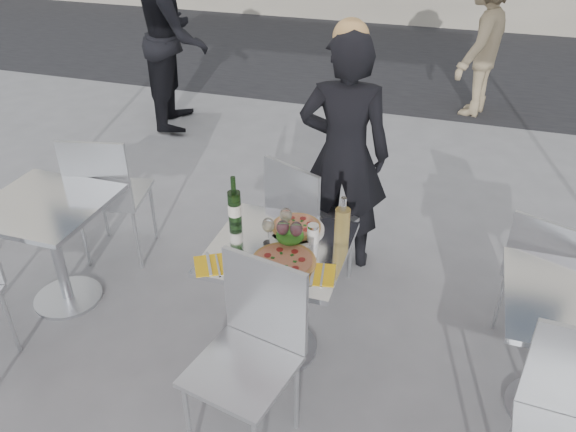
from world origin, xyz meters
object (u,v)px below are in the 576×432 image
(main_table, at_px, (280,277))
(pizza_far, at_px, (296,227))
(pizza_near, at_px, (284,262))
(chair_far, at_px, (303,215))
(wineglass_white_b, at_px, (286,216))
(woman_diner, at_px, (344,155))
(pedestrian_a, at_px, (175,36))
(side_chair_rnear, at_px, (573,422))
(wineglass_red_b, at_px, (296,230))
(wineglass_red_a, at_px, (283,229))
(carafe, at_px, (342,226))
(side_chair_rfar, at_px, (543,267))
(salad_plate, at_px, (290,237))
(napkin_right, at_px, (317,274))
(wine_bottle, at_px, (234,206))
(chair_near, at_px, (253,342))
(side_table_left, at_px, (51,232))
(side_table_right, at_px, (574,336))
(sugar_shaker, at_px, (313,234))
(side_chair_lfar, at_px, (107,189))
(napkin_left, at_px, (212,264))
(pedestrian_b, at_px, (481,41))
(wineglass_white_a, at_px, (268,226))

(main_table, distance_m, pizza_far, 0.29)
(pizza_near, bearing_deg, chair_far, 98.84)
(wineglass_white_b, bearing_deg, woman_diner, 82.21)
(pedestrian_a, distance_m, pizza_far, 3.65)
(side_chair_rnear, xyz_separation_m, wineglass_red_b, (-1.35, 0.57, 0.30))
(chair_far, xyz_separation_m, wineglass_white_b, (0.04, -0.50, 0.29))
(wineglass_red_a, bearing_deg, carafe, 19.38)
(wineglass_red_b, bearing_deg, main_table, -169.56)
(carafe, bearing_deg, side_chair_rfar, 23.68)
(pedestrian_a, bearing_deg, side_chair_rfar, -141.00)
(salad_plate, distance_m, wineglass_red_a, 0.09)
(pizza_near, relative_size, napkin_right, 1.60)
(main_table, bearing_deg, side_chair_rfar, 22.83)
(pizza_near, bearing_deg, wine_bottle, 143.77)
(wineglass_white_b, bearing_deg, chair_near, -85.24)
(carafe, bearing_deg, side_table_left, -176.48)
(side_table_right, relative_size, chair_near, 0.77)
(wine_bottle, relative_size, napkin_right, 1.42)
(carafe, relative_size, napkin_right, 1.39)
(sugar_shaker, height_order, wineglass_red_a, wineglass_red_a)
(chair_far, height_order, napkin_right, chair_far)
(salad_plate, bearing_deg, sugar_shaker, 21.50)
(side_chair_lfar, bearing_deg, chair_near, 131.59)
(pizza_far, bearing_deg, side_table_left, -173.36)
(wine_bottle, xyz_separation_m, napkin_left, (0.04, -0.40, -0.11))
(pedestrian_b, relative_size, pizza_near, 5.00)
(wineglass_white_b, bearing_deg, napkin_right, -49.88)
(pedestrian_a, height_order, salad_plate, pedestrian_a)
(salad_plate, relative_size, napkin_right, 1.06)
(side_chair_rnear, distance_m, wineglass_white_a, 1.63)
(side_chair_lfar, distance_m, salad_plate, 1.55)
(side_table_left, xyz_separation_m, side_chair_lfar, (0.08, 0.50, 0.05))
(salad_plate, relative_size, wineglass_white_b, 1.40)
(woman_diner, distance_m, pizza_near, 1.16)
(wineglass_red_b, xyz_separation_m, napkin_left, (-0.36, -0.28, -0.11))
(pedestrian_a, height_order, pizza_far, pedestrian_a)
(pizza_near, bearing_deg, side_table_right, 5.52)
(salad_plate, bearing_deg, chair_near, -89.42)
(salad_plate, xyz_separation_m, wineglass_red_a, (-0.03, -0.04, 0.07))
(wineglass_red_a, bearing_deg, pedestrian_b, 78.34)
(main_table, xyz_separation_m, side_table_right, (1.50, 0.00, 0.00))
(main_table, relative_size, pedestrian_b, 0.45)
(pizza_far, bearing_deg, side_table_right, -7.00)
(chair_far, relative_size, wine_bottle, 3.26)
(pedestrian_a, distance_m, wineglass_white_b, 3.66)
(wineglass_red_b, distance_m, napkin_left, 0.47)
(chair_far, bearing_deg, pizza_near, 123.54)
(pedestrian_a, relative_size, napkin_right, 9.16)
(woman_diner, height_order, salad_plate, woman_diner)
(side_table_right, xyz_separation_m, carafe, (-1.19, 0.11, 0.33))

